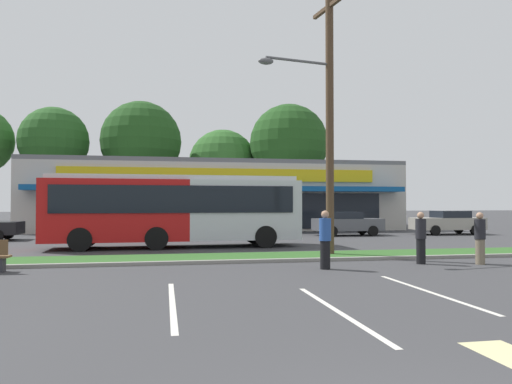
{
  "coord_description": "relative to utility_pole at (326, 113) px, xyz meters",
  "views": [
    {
      "loc": [
        -2.22,
        -3.24,
        2.0
      ],
      "look_at": [
        1.83,
        18.1,
        2.52
      ],
      "focal_mm": 33.89,
      "sensor_mm": 36.0,
      "label": 1
    }
  ],
  "objects": [
    {
      "name": "tree_mid_left",
      "position": [
        -8.27,
        31.01,
        2.66
      ],
      "size": [
        7.8,
        7.8,
        11.97
      ],
      "color": "#473323",
      "rests_on": "ground_plane"
    },
    {
      "name": "utility_pole",
      "position": [
        0.0,
        0.0,
        0.0
      ],
      "size": [
        3.12,
        2.39,
        10.09
      ],
      "color": "#4C3826",
      "rests_on": "ground_plane"
    },
    {
      "name": "tree_mid_right",
      "position": [
        6.22,
        29.4,
        2.59
      ],
      "size": [
        7.86,
        7.86,
        11.92
      ],
      "color": "#473323",
      "rests_on": "ground_plane"
    },
    {
      "name": "parking_stripe_0",
      "position": [
        -5.81,
        -7.44,
        -5.39
      ],
      "size": [
        0.12,
        4.8,
        0.01
      ],
      "primitive_type": "cube",
      "color": "silver",
      "rests_on": "ground_plane"
    },
    {
      "name": "pedestrian_near_bench",
      "position": [
        -1.15,
        -3.18,
        -4.5
      ],
      "size": [
        0.36,
        0.36,
        1.79
      ],
      "rotation": [
        0.0,
        0.0,
        5.7
      ],
      "color": "black",
      "rests_on": "ground_plane"
    },
    {
      "name": "city_bus",
      "position": [
        -5.49,
        5.04,
        -3.63
      ],
      "size": [
        11.43,
        2.94,
        3.25
      ],
      "rotation": [
        0.0,
        0.0,
        0.03
      ],
      "color": "#B71414",
      "rests_on": "ground_plane"
    },
    {
      "name": "tree_mid",
      "position": [
        -0.06,
        32.44,
        0.74
      ],
      "size": [
        7.02,
        7.02,
        9.65
      ],
      "color": "#473323",
      "rests_on": "ground_plane"
    },
    {
      "name": "parking_stripe_1",
      "position": [
        -2.81,
        -8.72,
        -5.39
      ],
      "size": [
        0.12,
        4.8,
        0.01
      ],
      "primitive_type": "cube",
      "color": "silver",
      "rests_on": "ground_plane"
    },
    {
      "name": "curb_lip",
      "position": [
        -3.76,
        -1.26,
        -5.33
      ],
      "size": [
        56.0,
        0.24,
        0.12
      ],
      "primitive_type": "cube",
      "color": "gray",
      "rests_on": "ground_plane"
    },
    {
      "name": "pedestrian_mid",
      "position": [
        4.23,
        -3.04,
        -4.53
      ],
      "size": [
        0.35,
        0.35,
        1.71
      ],
      "rotation": [
        0.0,
        0.0,
        0.69
      ],
      "color": "#726651",
      "rests_on": "ground_plane"
    },
    {
      "name": "car_2",
      "position": [
        12.07,
        11.14,
        -4.6
      ],
      "size": [
        4.49,
        1.98,
        1.53
      ],
      "rotation": [
        0.0,
        0.0,
        3.14
      ],
      "color": "#9E998C",
      "rests_on": "ground_plane"
    },
    {
      "name": "tree_left",
      "position": [
        -16.28,
        30.92,
        2.47
      ],
      "size": [
        6.44,
        6.44,
        11.1
      ],
      "color": "#473323",
      "rests_on": "ground_plane"
    },
    {
      "name": "grass_median",
      "position": [
        -3.76,
        -0.04,
        -5.33
      ],
      "size": [
        56.0,
        2.2,
        0.12
      ],
      "primitive_type": "cube",
      "color": "#2D5B23",
      "rests_on": "ground_plane"
    },
    {
      "name": "storefront_building",
      "position": [
        -1.96,
        22.81,
        -2.8
      ],
      "size": [
        27.46,
        15.07,
        5.18
      ],
      "color": "#BCB7AD",
      "rests_on": "ground_plane"
    },
    {
      "name": "car_0",
      "position": [
        5.23,
        11.3,
        -4.63
      ],
      "size": [
        4.21,
        1.88,
        1.46
      ],
      "color": "#515459",
      "rests_on": "ground_plane"
    },
    {
      "name": "pedestrian_by_pole",
      "position": [
        2.38,
        -2.55,
        -4.53
      ],
      "size": [
        0.35,
        0.35,
        1.72
      ],
      "rotation": [
        0.0,
        0.0,
        3.5
      ],
      "color": "black",
      "rests_on": "ground_plane"
    },
    {
      "name": "parking_stripe_2",
      "position": [
        -0.08,
        -7.27,
        -5.39
      ],
      "size": [
        0.12,
        4.8,
        0.01
      ],
      "primitive_type": "cube",
      "color": "silver",
      "rests_on": "ground_plane"
    }
  ]
}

